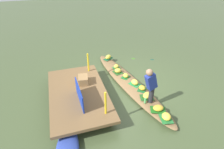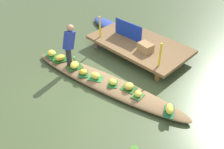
# 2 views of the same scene
# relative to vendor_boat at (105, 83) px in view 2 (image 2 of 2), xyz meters

# --- Properties ---
(canal_water) EXTENTS (40.00, 40.00, 0.00)m
(canal_water) POSITION_rel_vendor_boat_xyz_m (0.00, 0.00, -0.09)
(canal_water) COLOR #445431
(canal_water) RESTS_ON ground
(dock_platform) EXTENTS (3.20, 1.80, 0.41)m
(dock_platform) POSITION_rel_vendor_boat_xyz_m (-0.40, 1.95, 0.26)
(dock_platform) COLOR brown
(dock_platform) RESTS_ON ground
(vendor_boat) EXTENTS (5.13, 1.56, 0.18)m
(vendor_boat) POSITION_rel_vendor_boat_xyz_m (0.00, 0.00, 0.00)
(vendor_boat) COLOR brown
(vendor_boat) RESTS_ON ground
(moored_boat) EXTENTS (1.89, 0.87, 0.22)m
(moored_boat) POSITION_rel_vendor_boat_xyz_m (-2.38, 2.53, 0.02)
(moored_boat) COLOR #2C419D
(moored_boat) RESTS_ON ground
(leaf_mat_0) EXTENTS (0.46, 0.40, 0.01)m
(leaf_mat_0) POSITION_rel_vendor_boat_xyz_m (-2.11, -0.28, 0.10)
(leaf_mat_0) COLOR #257233
(leaf_mat_0) RESTS_ON vendor_boat
(banana_bunch_0) EXTENTS (0.35, 0.32, 0.17)m
(banana_bunch_0) POSITION_rel_vendor_boat_xyz_m (-2.11, -0.28, 0.18)
(banana_bunch_0) COLOR yellow
(banana_bunch_0) RESTS_ON vendor_boat
(leaf_mat_1) EXTENTS (0.48, 0.44, 0.01)m
(leaf_mat_1) POSITION_rel_vendor_boat_xyz_m (-0.27, -0.12, 0.10)
(leaf_mat_1) COLOR #278541
(leaf_mat_1) RESTS_ON vendor_boat
(banana_bunch_1) EXTENTS (0.32, 0.27, 0.18)m
(banana_bunch_1) POSITION_rel_vendor_boat_xyz_m (-0.27, -0.12, 0.18)
(banana_bunch_1) COLOR yellow
(banana_bunch_1) RESTS_ON vendor_boat
(leaf_mat_2) EXTENTS (0.46, 0.53, 0.01)m
(leaf_mat_2) POSITION_rel_vendor_boat_xyz_m (-1.72, -0.25, 0.10)
(leaf_mat_2) COLOR #1F641C
(leaf_mat_2) RESTS_ON vendor_boat
(banana_bunch_2) EXTENTS (0.28, 0.35, 0.16)m
(banana_bunch_2) POSITION_rel_vendor_boat_xyz_m (-1.72, -0.25, 0.17)
(banana_bunch_2) COLOR gold
(banana_bunch_2) RESTS_ON vendor_boat
(leaf_mat_3) EXTENTS (0.44, 0.39, 0.01)m
(leaf_mat_3) POSITION_rel_vendor_boat_xyz_m (0.70, 0.20, 0.10)
(leaf_mat_3) COLOR #275821
(leaf_mat_3) RESTS_ON vendor_boat
(banana_bunch_3) EXTENTS (0.30, 0.32, 0.17)m
(banana_bunch_3) POSITION_rel_vendor_boat_xyz_m (0.70, 0.20, 0.18)
(banana_bunch_3) COLOR gold
(banana_bunch_3) RESTS_ON vendor_boat
(leaf_mat_4) EXTENTS (0.40, 0.42, 0.01)m
(leaf_mat_4) POSITION_rel_vendor_boat_xyz_m (0.26, 0.03, 0.10)
(leaf_mat_4) COLOR #1F652B
(leaf_mat_4) RESTS_ON vendor_boat
(banana_bunch_4) EXTENTS (0.26, 0.22, 0.15)m
(banana_bunch_4) POSITION_rel_vendor_boat_xyz_m (0.26, 0.03, 0.17)
(banana_bunch_4) COLOR yellow
(banana_bunch_4) RESTS_ON vendor_boat
(leaf_mat_5) EXTENTS (0.43, 0.50, 0.01)m
(leaf_mat_5) POSITION_rel_vendor_boat_xyz_m (1.96, 0.23, 0.10)
(leaf_mat_5) COLOR #1C5E36
(leaf_mat_5) RESTS_ON vendor_boat
(banana_bunch_5) EXTENTS (0.33, 0.36, 0.19)m
(banana_bunch_5) POSITION_rel_vendor_boat_xyz_m (1.96, 0.23, 0.19)
(banana_bunch_5) COLOR #F9E345
(banana_bunch_5) RESTS_ON vendor_boat
(leaf_mat_6) EXTENTS (0.43, 0.51, 0.01)m
(leaf_mat_6) POSITION_rel_vendor_boat_xyz_m (-1.09, -0.19, 0.10)
(leaf_mat_6) COLOR #245520
(leaf_mat_6) RESTS_ON vendor_boat
(banana_bunch_6) EXTENTS (0.39, 0.40, 0.17)m
(banana_bunch_6) POSITION_rel_vendor_boat_xyz_m (-1.09, -0.19, 0.18)
(banana_bunch_6) COLOR yellow
(banana_bunch_6) RESTS_ON vendor_boat
(leaf_mat_7) EXTENTS (0.42, 0.42, 0.01)m
(leaf_mat_7) POSITION_rel_vendor_boat_xyz_m (-0.65, -0.23, 0.10)
(leaf_mat_7) COLOR #1D5F2D
(leaf_mat_7) RESTS_ON vendor_boat
(banana_bunch_7) EXTENTS (0.29, 0.27, 0.15)m
(banana_bunch_7) POSITION_rel_vendor_boat_xyz_m (-0.65, -0.23, 0.17)
(banana_bunch_7) COLOR gold
(banana_bunch_7) RESTS_ON vendor_boat
(leaf_mat_8) EXTENTS (0.28, 0.34, 0.01)m
(leaf_mat_8) POSITION_rel_vendor_boat_xyz_m (1.06, 0.14, 0.10)
(leaf_mat_8) COLOR #3A743A
(leaf_mat_8) RESTS_ON vendor_boat
(banana_bunch_8) EXTENTS (0.29, 0.29, 0.15)m
(banana_bunch_8) POSITION_rel_vendor_boat_xyz_m (1.06, 0.14, 0.17)
(banana_bunch_8) COLOR yellow
(banana_bunch_8) RESTS_ON vendor_boat
(vendor_person) EXTENTS (0.24, 0.45, 1.24)m
(vendor_person) POSITION_rel_vendor_boat_xyz_m (-1.31, -0.14, 0.79)
(vendor_person) COLOR #28282D
(vendor_person) RESTS_ON vendor_boat
(water_bottle) EXTENTS (0.07, 0.07, 0.19)m
(water_bottle) POSITION_rel_vendor_boat_xyz_m (-1.31, -0.02, 0.18)
(water_bottle) COLOR #56B760
(water_bottle) RESTS_ON vendor_boat
(market_banner) EXTENTS (1.09, 0.07, 0.55)m
(market_banner) POSITION_rel_vendor_boat_xyz_m (-0.90, 1.95, 0.59)
(market_banner) COLOR #14309B
(market_banner) RESTS_ON dock_platform
(railing_post_west) EXTENTS (0.06, 0.06, 0.73)m
(railing_post_west) POSITION_rel_vendor_boat_xyz_m (-1.60, 1.35, 0.68)
(railing_post_west) COLOR yellow
(railing_post_west) RESTS_ON dock_platform
(railing_post_east) EXTENTS (0.06, 0.06, 0.73)m
(railing_post_east) POSITION_rel_vendor_boat_xyz_m (0.80, 1.35, 0.68)
(railing_post_east) COLOR yellow
(railing_post_east) RESTS_ON dock_platform
(produce_crate) EXTENTS (0.48, 0.38, 0.26)m
(produce_crate) POSITION_rel_vendor_boat_xyz_m (0.04, 1.69, 0.45)
(produce_crate) COLOR #9B7547
(produce_crate) RESTS_ON dock_platform
(drifting_plant_1) EXTENTS (0.22, 0.23, 0.01)m
(drifting_plant_1) POSITION_rel_vendor_boat_xyz_m (1.96, -1.04, -0.09)
(drifting_plant_1) COLOR #427D27
(drifting_plant_1) RESTS_ON ground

